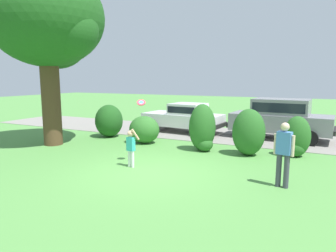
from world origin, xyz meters
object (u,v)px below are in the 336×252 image
(oak_tree_large, at_px, (50,24))
(child_thrower, at_px, (131,146))
(parked_sedan, at_px, (184,117))
(frisbee, at_px, (141,102))
(adult_onlooker, at_px, (284,151))
(parked_suv, at_px, (280,117))

(oak_tree_large, height_order, child_thrower, oak_tree_large)
(oak_tree_large, distance_m, parked_sedan, 7.77)
(oak_tree_large, distance_m, frisbee, 6.01)
(oak_tree_large, distance_m, child_thrower, 6.83)
(oak_tree_large, relative_size, child_thrower, 5.74)
(child_thrower, height_order, frisbee, frisbee)
(parked_sedan, distance_m, frisbee, 6.44)
(oak_tree_large, bearing_deg, adult_onlooker, -8.31)
(parked_sedan, height_order, frisbee, frisbee)
(parked_suv, distance_m, frisbee, 7.54)
(child_thrower, xyz_separation_m, frisbee, (0.10, 0.50, 1.36))
(parked_suv, relative_size, child_thrower, 3.74)
(oak_tree_large, xyz_separation_m, adult_onlooker, (9.57, -1.40, -4.15))
(parked_suv, height_order, frisbee, frisbee)
(oak_tree_large, relative_size, parked_suv, 1.53)
(oak_tree_large, relative_size, frisbee, 23.02)
(oak_tree_large, bearing_deg, frisbee, -12.26)
(parked_suv, bearing_deg, adult_onlooker, -83.30)
(oak_tree_large, xyz_separation_m, frisbee, (5.06, -1.10, -3.05))
(child_thrower, xyz_separation_m, adult_onlooker, (4.61, 0.21, 0.27))
(frisbee, bearing_deg, parked_suv, 60.19)
(oak_tree_large, distance_m, adult_onlooker, 10.53)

